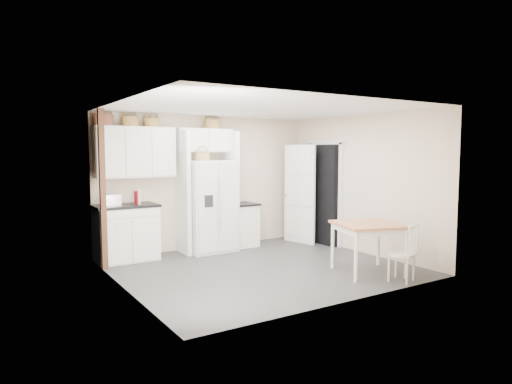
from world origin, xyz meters
TOP-DOWN VIEW (x-y plane):
  - floor at (0.00, 0.00)m, footprint 4.50×4.50m
  - ceiling at (0.00, 0.00)m, footprint 4.50×4.50m
  - wall_back at (0.00, 2.00)m, footprint 4.50×0.00m
  - wall_left at (-2.25, 0.00)m, footprint 0.00×4.00m
  - wall_right at (2.25, 0.00)m, footprint 0.00×4.00m
  - refrigerator at (-0.15, 1.62)m, footprint 0.90×0.73m
  - base_cab_left at (-1.74, 1.70)m, footprint 1.03×0.65m
  - base_cab_right at (0.64, 1.70)m, footprint 0.47×0.57m
  - dining_table at (1.24, -1.15)m, footprint 1.20×1.20m
  - windsor_chair at (1.31, -1.75)m, footprint 0.50×0.47m
  - counter_left at (-1.74, 1.70)m, footprint 1.07×0.69m
  - counter_right at (0.64, 1.70)m, footprint 0.51×0.61m
  - toaster at (-1.98, 1.64)m, footprint 0.28×0.17m
  - cookbook_red at (-1.56, 1.62)m, footprint 0.04×0.16m
  - cookbook_cream at (-1.51, 1.62)m, footprint 0.07×0.17m
  - basket_upper_a at (-2.03, 1.83)m, footprint 0.33×0.33m
  - basket_upper_b at (-1.58, 1.83)m, footprint 0.29×0.29m
  - basket_upper_c at (-1.19, 1.83)m, footprint 0.28×0.28m
  - basket_bridge_b at (0.03, 1.83)m, footprint 0.32×0.32m
  - basket_fridge_a at (-0.34, 1.52)m, footprint 0.27×0.27m
  - upper_cabinet at (-1.50, 1.83)m, footprint 1.40×0.34m
  - bridge_cabinet at (-0.15, 1.83)m, footprint 1.12×0.34m
  - fridge_panel_left at (-0.66, 1.70)m, footprint 0.08×0.60m
  - fridge_panel_right at (0.36, 1.70)m, footprint 0.08×0.60m
  - trim_post at (-2.20, 1.35)m, footprint 0.09×0.09m
  - doorway_void at (2.16, 1.00)m, footprint 0.18×0.85m
  - door_slab at (1.80, 1.33)m, footprint 0.21×0.79m

SIDE VIEW (x-z plane):
  - floor at x=0.00m, z-range 0.00..0.00m
  - dining_table at x=1.24m, z-range 0.00..0.79m
  - windsor_chair at x=1.31m, z-range 0.00..0.81m
  - base_cab_right at x=0.64m, z-range 0.00..0.83m
  - base_cab_left at x=-1.74m, z-range 0.00..0.95m
  - counter_right at x=0.64m, z-range 0.83..0.87m
  - refrigerator at x=-0.15m, z-range 0.00..1.75m
  - counter_left at x=-1.74m, z-range 0.95..0.99m
  - doorway_void at x=2.16m, z-range 0.00..2.05m
  - door_slab at x=1.80m, z-range 0.00..2.05m
  - toaster at x=-1.98m, z-range 0.99..1.19m
  - cookbook_red at x=-1.56m, z-range 0.99..1.22m
  - cookbook_cream at x=-1.51m, z-range 0.99..1.24m
  - fridge_panel_left at x=-0.66m, z-range 0.00..2.30m
  - fridge_panel_right at x=0.36m, z-range 0.00..2.30m
  - wall_back at x=0.00m, z-range -0.95..3.55m
  - wall_left at x=-2.25m, z-range -0.70..3.30m
  - wall_right at x=2.25m, z-range -0.70..3.30m
  - trim_post at x=-2.20m, z-range 0.00..2.60m
  - basket_fridge_a at x=-0.34m, z-range 1.75..1.89m
  - upper_cabinet at x=-1.50m, z-range 1.45..2.35m
  - bridge_cabinet at x=-0.15m, z-range 1.90..2.35m
  - basket_upper_c at x=-1.19m, z-range 2.35..2.51m
  - basket_upper_b at x=-1.58m, z-range 2.35..2.52m
  - basket_bridge_b at x=0.03m, z-range 2.35..2.53m
  - basket_upper_a at x=-2.03m, z-range 2.35..2.54m
  - ceiling at x=0.00m, z-range 2.60..2.60m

